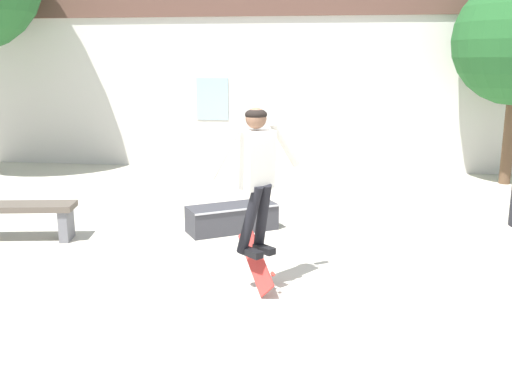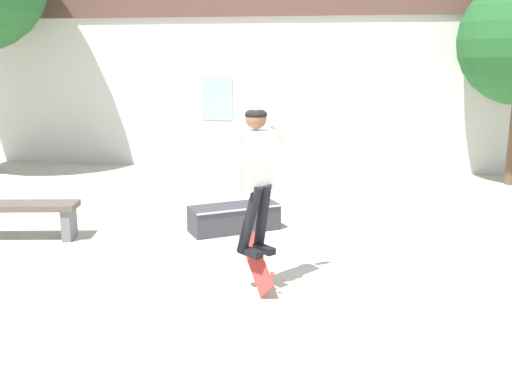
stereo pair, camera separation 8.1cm
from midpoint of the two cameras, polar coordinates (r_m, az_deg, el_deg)
ground_plane at (r=5.58m, az=-2.29°, el=-11.98°), size 40.00×40.00×0.00m
building_backdrop at (r=12.60m, az=3.64°, el=11.10°), size 15.37×0.52×4.75m
park_bench at (r=8.26m, az=-23.39°, el=-2.03°), size 1.67×0.68×0.50m
skate_ledge at (r=8.05m, az=-2.70°, el=-2.61°), size 1.31×1.07×0.37m
skater at (r=5.71m, az=-0.40°, el=2.43°), size 0.85×0.96×1.50m
skateboard_flipping at (r=6.01m, az=-0.43°, el=-6.82°), size 0.47×0.62×0.61m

